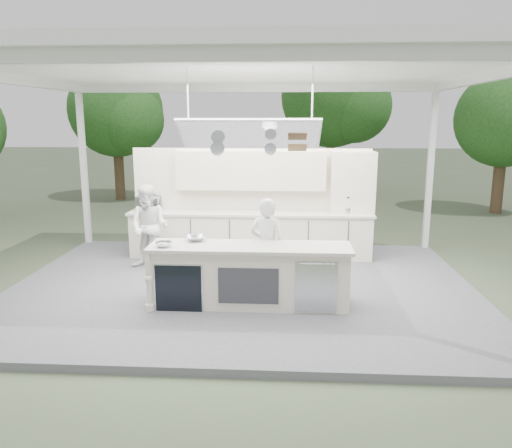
# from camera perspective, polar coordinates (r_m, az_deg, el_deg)

# --- Properties ---
(ground) EXTENTS (90.00, 90.00, 0.00)m
(ground) POSITION_cam_1_polar(r_m,az_deg,el_deg) (8.82, -1.55, -7.73)
(ground) COLOR #425037
(ground) RESTS_ON ground
(stage_deck) EXTENTS (8.00, 6.00, 0.12)m
(stage_deck) POSITION_cam_1_polar(r_m,az_deg,el_deg) (8.80, -1.55, -7.37)
(stage_deck) COLOR #5A5A5E
(stage_deck) RESTS_ON ground
(tent) EXTENTS (8.20, 6.20, 3.86)m
(tent) POSITION_cam_1_polar(r_m,az_deg,el_deg) (8.33, -1.69, 17.03)
(tent) COLOR white
(tent) RESTS_ON ground
(demo_island) EXTENTS (3.10, 0.79, 0.95)m
(demo_island) POSITION_cam_1_polar(r_m,az_deg,el_deg) (7.76, -0.85, -5.87)
(demo_island) COLOR silver
(demo_island) RESTS_ON stage_deck
(back_counter) EXTENTS (5.08, 0.72, 0.95)m
(back_counter) POSITION_cam_1_polar(r_m,az_deg,el_deg) (10.48, -0.66, -1.16)
(back_counter) COLOR silver
(back_counter) RESTS_ON stage_deck
(back_wall_unit) EXTENTS (5.05, 0.48, 2.25)m
(back_wall_unit) POSITION_cam_1_polar(r_m,az_deg,el_deg) (10.49, 1.84, 4.28)
(back_wall_unit) COLOR silver
(back_wall_unit) RESTS_ON stage_deck
(tree_cluster) EXTENTS (19.55, 9.40, 5.85)m
(tree_cluster) POSITION_cam_1_polar(r_m,az_deg,el_deg) (18.08, 0.65, 12.92)
(tree_cluster) COLOR #503828
(tree_cluster) RESTS_ON ground
(head_chef) EXTENTS (0.67, 0.54, 1.62)m
(head_chef) POSITION_cam_1_polar(r_m,az_deg,el_deg) (8.12, 1.29, -2.63)
(head_chef) COLOR silver
(head_chef) RESTS_ON stage_deck
(sous_chef) EXTENTS (0.88, 0.74, 1.63)m
(sous_chef) POSITION_cam_1_polar(r_m,az_deg,el_deg) (9.79, -12.07, -0.34)
(sous_chef) COLOR white
(sous_chef) RESTS_ON stage_deck
(toaster_oven) EXTENTS (0.55, 0.40, 0.29)m
(toaster_oven) POSITION_cam_1_polar(r_m,az_deg,el_deg) (10.88, -12.14, 2.37)
(toaster_oven) COLOR silver
(toaster_oven) RESTS_ON back_counter
(bowl_large) EXTENTS (0.39, 0.39, 0.08)m
(bowl_large) POSITION_cam_1_polar(r_m,az_deg,el_deg) (7.98, -6.88, -1.63)
(bowl_large) COLOR silver
(bowl_large) RESTS_ON demo_island
(bowl_small) EXTENTS (0.32, 0.32, 0.08)m
(bowl_small) POSITION_cam_1_polar(r_m,az_deg,el_deg) (7.68, -10.52, -2.30)
(bowl_small) COLOR silver
(bowl_small) RESTS_ON demo_island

